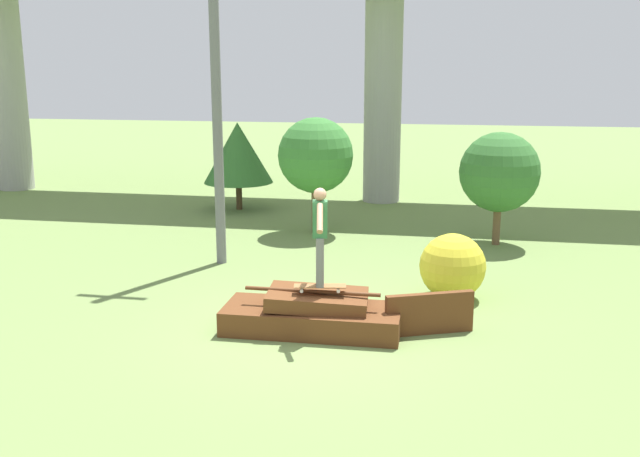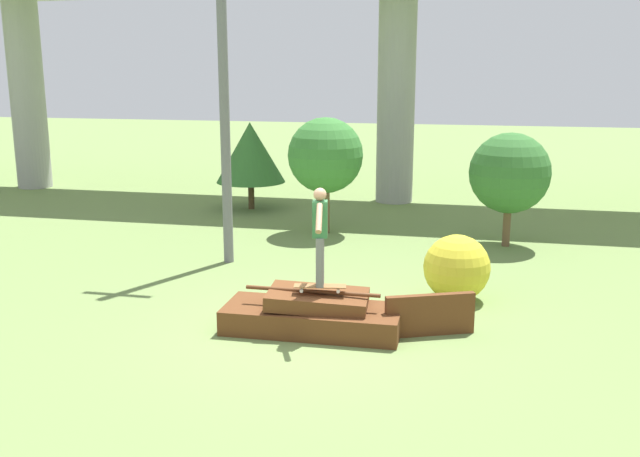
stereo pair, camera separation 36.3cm
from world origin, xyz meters
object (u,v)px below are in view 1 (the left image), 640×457
(skateboard, at_px, (320,286))
(tree_behind_left, at_px, (238,153))
(utility_pole, at_px, (215,64))
(tree_behind_right, at_px, (316,156))
(tree_mid_back, at_px, (500,172))
(skater, at_px, (320,230))
(bush_yellow_flowering, at_px, (453,266))

(skateboard, height_order, tree_behind_left, tree_behind_left)
(utility_pole, distance_m, tree_behind_right, 3.95)
(tree_behind_left, distance_m, tree_mid_back, 7.51)
(tree_behind_right, bearing_deg, skater, -78.81)
(tree_behind_right, distance_m, bush_yellow_flowering, 5.73)
(tree_behind_left, relative_size, tree_behind_right, 0.88)
(skater, bearing_deg, utility_pole, 127.52)
(skateboard, bearing_deg, tree_mid_back, 64.18)
(tree_behind_left, relative_size, tree_mid_back, 0.96)
(skater, relative_size, utility_pole, 0.19)
(skateboard, distance_m, tree_behind_right, 6.78)
(tree_behind_left, distance_m, bush_yellow_flowering, 9.22)
(skater, bearing_deg, skateboard, 90.00)
(bush_yellow_flowering, bearing_deg, skater, -134.04)
(skater, bearing_deg, tree_behind_left, 113.78)
(skater, distance_m, utility_pole, 5.08)
(utility_pole, height_order, bush_yellow_flowering, utility_pole)
(skateboard, bearing_deg, bush_yellow_flowering, 45.96)
(skateboard, distance_m, skater, 0.87)
(skateboard, relative_size, tree_mid_back, 0.32)
(utility_pole, distance_m, bush_yellow_flowering, 6.02)
(tree_mid_back, relative_size, bush_yellow_flowering, 2.22)
(skater, bearing_deg, tree_mid_back, 64.18)
(bush_yellow_flowering, bearing_deg, utility_pole, 162.32)
(skateboard, relative_size, bush_yellow_flowering, 0.70)
(skater, height_order, tree_behind_right, tree_behind_right)
(tree_behind_left, height_order, bush_yellow_flowering, tree_behind_left)
(skateboard, bearing_deg, utility_pole, 127.52)
(utility_pole, relative_size, tree_behind_right, 2.78)
(utility_pole, bearing_deg, skateboard, -52.48)
(tree_behind_left, bearing_deg, utility_pole, -77.13)
(skater, bearing_deg, tree_behind_right, 101.19)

